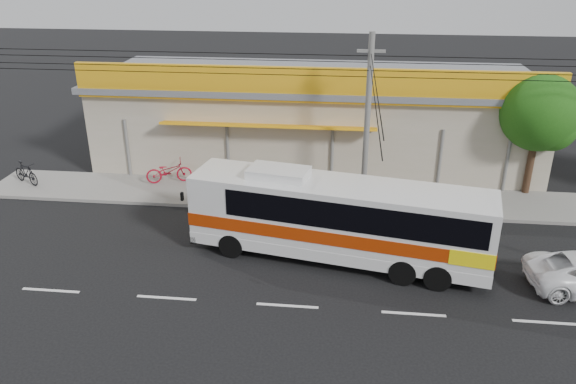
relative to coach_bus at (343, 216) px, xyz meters
name	(u,v)px	position (x,y,z in m)	size (l,w,h in m)	color
ground	(295,266)	(-1.64, -0.64, -1.78)	(120.00, 120.00, 0.00)	black
sidewalk	(308,196)	(-1.64, 5.36, -1.70)	(30.00, 3.20, 0.15)	gray
lane_markings	(287,306)	(-1.64, -3.14, -1.78)	(50.00, 0.12, 0.01)	silver
storefront_building	(316,116)	(-1.65, 10.90, 0.52)	(22.60, 9.20, 5.70)	#A79F87
coach_bus	(343,216)	(0.00, 0.00, 0.00)	(11.01, 4.28, 3.32)	silver
motorbike_red	(169,171)	(-8.41, 6.16, -1.06)	(0.75, 2.16, 1.14)	maroon
motorbike_dark	(26,173)	(-15.14, 5.25, -1.08)	(0.51, 1.81, 1.09)	black
utility_pole	(370,65)	(0.83, 4.76, 4.45)	(34.00, 14.00, 7.55)	#62615F
tree_near	(542,116)	(8.46, 6.75, 2.05)	(3.41, 3.41, 5.66)	#322014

